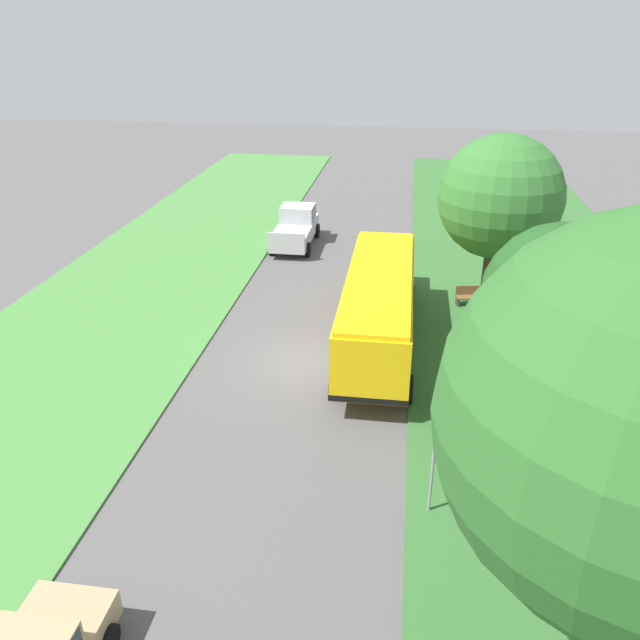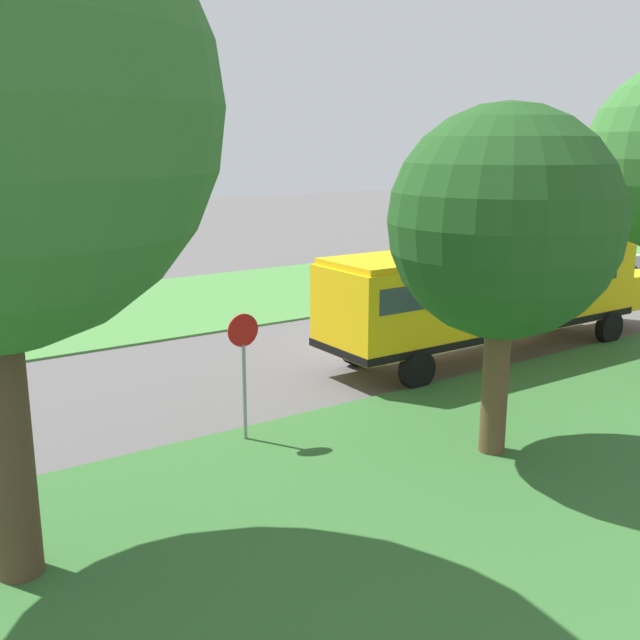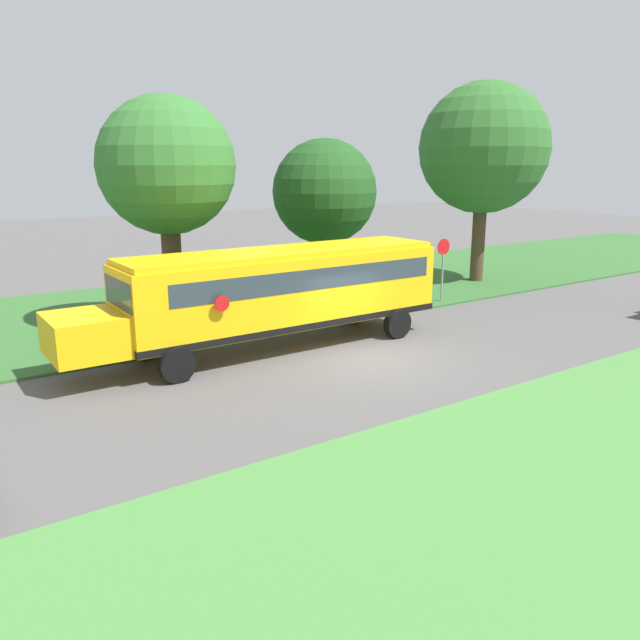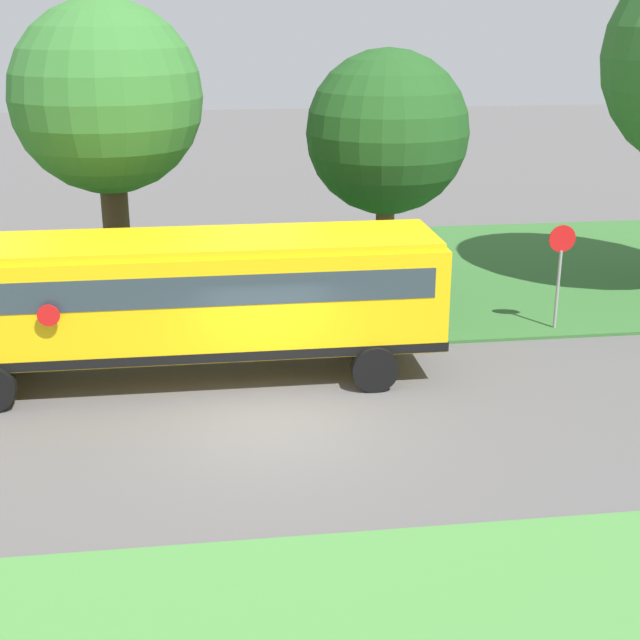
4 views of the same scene
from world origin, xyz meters
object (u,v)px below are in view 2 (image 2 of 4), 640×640
object	(u,v)px
school_bus	(493,289)
pickup_truck	(591,259)
stop_sign	(244,362)
oak_tree_roadside_mid	(504,223)

from	to	relation	value
school_bus	pickup_truck	world-z (taller)	school_bus
stop_sign	pickup_truck	bearing A→B (deg)	-71.03
school_bus	oak_tree_roadside_mid	bearing A→B (deg)	133.59
oak_tree_roadside_mid	pickup_truck	bearing A→B (deg)	-58.64
pickup_truck	stop_sign	distance (m)	22.47
oak_tree_roadside_mid	stop_sign	world-z (taller)	oak_tree_roadside_mid
pickup_truck	oak_tree_roadside_mid	world-z (taller)	oak_tree_roadside_mid
oak_tree_roadside_mid	stop_sign	bearing A→B (deg)	46.86
school_bus	stop_sign	size ratio (longest dim) A/B	4.53
pickup_truck	stop_sign	size ratio (longest dim) A/B	1.97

